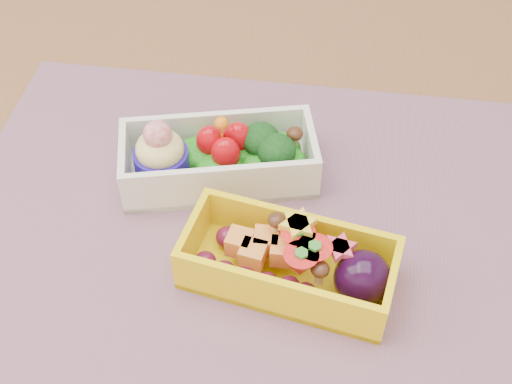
{
  "coord_description": "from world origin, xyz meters",
  "views": [
    {
      "loc": [
        0.01,
        -0.38,
        1.19
      ],
      "look_at": [
        -0.01,
        -0.02,
        0.79
      ],
      "focal_mm": 47.22,
      "sensor_mm": 36.0,
      "label": 1
    }
  ],
  "objects_px": {
    "bento_white": "(218,158)",
    "table": "(270,275)",
    "bento_yellow": "(293,263)",
    "placemat": "(247,227)"
  },
  "relations": [
    {
      "from": "bento_white",
      "to": "table",
      "type": "bearing_deg",
      "value": -44.83
    },
    {
      "from": "table",
      "to": "bento_yellow",
      "type": "relative_size",
      "value": 6.87
    },
    {
      "from": "placemat",
      "to": "bento_white",
      "type": "height_order",
      "value": "bento_white"
    },
    {
      "from": "bento_white",
      "to": "bento_yellow",
      "type": "distance_m",
      "value": 0.13
    },
    {
      "from": "bento_white",
      "to": "bento_yellow",
      "type": "xyz_separation_m",
      "value": [
        0.07,
        -0.11,
        -0.0
      ]
    },
    {
      "from": "placemat",
      "to": "bento_yellow",
      "type": "relative_size",
      "value": 2.87
    },
    {
      "from": "table",
      "to": "placemat",
      "type": "bearing_deg",
      "value": -133.37
    },
    {
      "from": "placemat",
      "to": "bento_white",
      "type": "relative_size",
      "value": 2.81
    },
    {
      "from": "placemat",
      "to": "bento_yellow",
      "type": "xyz_separation_m",
      "value": [
        0.04,
        -0.05,
        0.02
      ]
    },
    {
      "from": "placemat",
      "to": "table",
      "type": "bearing_deg",
      "value": 46.63
    }
  ]
}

